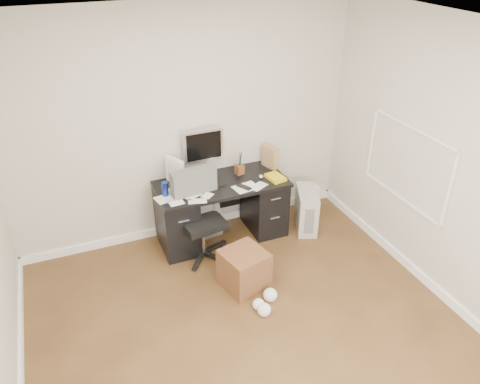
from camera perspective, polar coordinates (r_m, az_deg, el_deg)
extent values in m
plane|color=#482C17|center=(4.52, 1.82, -17.52)|extent=(4.00, 4.00, 0.00)
cube|color=beige|center=(5.32, -6.81, 7.91)|extent=(4.00, 0.02, 2.70)
cube|color=beige|center=(4.73, 24.83, 2.30)|extent=(0.02, 4.00, 2.70)
cube|color=white|center=(3.12, 2.64, 18.31)|extent=(4.00, 4.00, 0.02)
cube|color=white|center=(5.92, -6.02, -3.88)|extent=(4.00, 0.03, 0.10)
cube|color=white|center=(5.40, 21.78, -10.03)|extent=(0.03, 4.00, 0.10)
cube|color=black|center=(5.37, -2.29, 0.97)|extent=(1.50, 0.70, 0.04)
cube|color=black|center=(5.43, -7.67, -3.58)|extent=(0.40, 0.60, 0.71)
cube|color=black|center=(5.74, 2.94, -1.29)|extent=(0.40, 0.60, 0.71)
cube|color=black|center=(5.77, -3.37, 0.05)|extent=(0.70, 0.03, 0.51)
cube|color=black|center=(5.28, -3.95, 0.78)|extent=(0.40, 0.15, 0.02)
sphere|color=silver|center=(5.42, 2.57, 1.87)|extent=(0.07, 0.07, 0.06)
cylinder|color=navy|center=(5.12, -9.12, 0.38)|extent=(0.08, 0.08, 0.16)
cube|color=white|center=(5.33, -7.96, 2.57)|extent=(0.22, 0.29, 0.30)
cube|color=#9F774D|center=(5.67, 3.70, 4.28)|extent=(0.17, 0.24, 0.26)
cube|color=yellow|center=(5.44, 4.40, 1.80)|extent=(0.22, 0.26, 0.04)
cube|color=#BAB6A8|center=(5.84, 8.09, -2.14)|extent=(0.40, 0.56, 0.51)
cube|color=silver|center=(6.13, 8.20, -1.09)|extent=(0.29, 0.21, 0.39)
cube|color=#522E18|center=(4.92, 0.50, -9.38)|extent=(0.51, 0.51, 0.42)
cube|color=slate|center=(5.77, -4.32, -4.11)|extent=(0.39, 0.33, 0.21)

